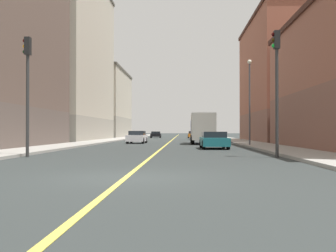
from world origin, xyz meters
name	(u,v)px	position (x,y,z in m)	size (l,w,h in m)	color
ground_plane	(126,178)	(0.00, 0.00, 0.00)	(400.00, 400.00, 0.00)	#2E3333
sidewalk_left	(229,139)	(8.25, 49.00, 0.07)	(3.20, 168.00, 0.15)	#9E9B93
sidewalk_right	(117,139)	(-8.25, 49.00, 0.07)	(3.20, 168.00, 0.15)	#9E9B93
lane_center_stripe	(172,140)	(0.00, 49.00, 0.01)	(0.16, 154.00, 0.01)	#E5D14C
building_left_mid	(285,80)	(14.02, 38.99, 7.47)	(8.63, 20.10, 14.92)	brown
building_right_midblock	(69,59)	(-14.02, 43.76, 11.14)	(8.63, 23.99, 22.25)	#9D9688
building_right_distant	(104,104)	(-14.02, 68.36, 6.55)	(8.63, 21.37, 13.07)	#9D9688
traffic_light_left_near	(277,76)	(6.24, 8.86, 4.05)	(0.40, 0.32, 6.29)	#2D2D2D
traffic_light_right_near	(27,79)	(-6.27, 8.86, 3.93)	(0.40, 0.32, 6.07)	#2D2D2D
street_lamp_left_near	(250,93)	(7.25, 23.51, 4.52)	(0.36, 0.36, 7.23)	#4C4C51
car_black	(156,135)	(-3.57, 65.44, 0.59)	(2.01, 4.21, 1.18)	black
car_white	(137,137)	(-3.26, 31.53, 0.65)	(1.94, 3.98, 1.31)	white
car_maroon	(197,135)	(3.68, 49.80, 0.65)	(1.97, 4.33, 1.32)	maroon
car_orange	(193,135)	(3.37, 62.48, 0.62)	(1.89, 4.08, 1.25)	orange
car_teal	(214,140)	(3.89, 18.82, 0.63)	(2.03, 4.34, 1.26)	#196670
box_truck	(202,128)	(3.54, 29.87, 1.61)	(2.34, 7.97, 3.00)	navy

